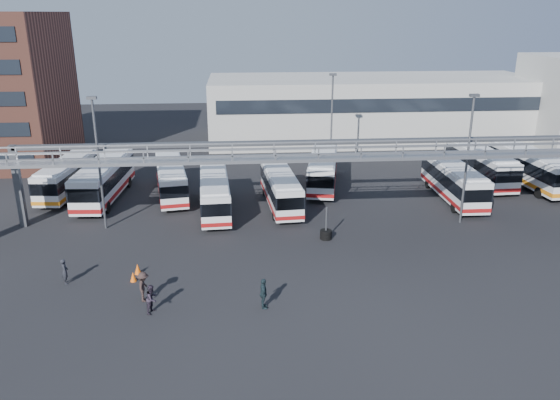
{
  "coord_description": "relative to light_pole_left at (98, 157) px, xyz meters",
  "views": [
    {
      "loc": [
        -5.63,
        -32.42,
        15.92
      ],
      "look_at": [
        -2.55,
        6.0,
        2.64
      ],
      "focal_mm": 35.0,
      "sensor_mm": 36.0,
      "label": 1
    }
  ],
  "objects": [
    {
      "name": "pedestrian_c",
      "position": [
        4.75,
        -11.73,
        -4.82
      ],
      "size": [
        0.69,
        1.18,
        1.82
      ],
      "primitive_type": "imported",
      "rotation": [
        0.0,
        0.0,
        1.56
      ],
      "color": "#2E211E",
      "rests_on": "ground"
    },
    {
      "name": "light_pole_left",
      "position": [
        0.0,
        0.0,
        0.0
      ],
      "size": [
        0.7,
        0.35,
        10.21
      ],
      "color": "#4C4F54",
      "rests_on": "ground"
    },
    {
      "name": "light_pole_back",
      "position": [
        20.0,
        14.0,
        0.0
      ],
      "size": [
        0.7,
        0.35,
        10.21
      ],
      "color": "#4C4F54",
      "rests_on": "ground"
    },
    {
      "name": "warehouse",
      "position": [
        28.0,
        30.0,
        -1.73
      ],
      "size": [
        42.0,
        14.0,
        8.0
      ],
      "primitive_type": "cube",
      "color": "#9E9E99",
      "rests_on": "ground"
    },
    {
      "name": "ground",
      "position": [
        16.0,
        -8.0,
        -5.73
      ],
      "size": [
        140.0,
        140.0,
        0.0
      ],
      "primitive_type": "plane",
      "color": "black",
      "rests_on": "ground"
    },
    {
      "name": "light_pole_mid",
      "position": [
        28.0,
        -1.0,
        0.0
      ],
      "size": [
        0.7,
        0.35,
        10.21
      ],
      "color": "#4C4F54",
      "rests_on": "ground"
    },
    {
      "name": "bus_8",
      "position": [
        34.14,
        9.57,
        -3.89
      ],
      "size": [
        2.96,
        11.03,
        3.32
      ],
      "rotation": [
        0.0,
        0.0,
        0.04
      ],
      "color": "silver",
      "rests_on": "ground"
    },
    {
      "name": "bus_2",
      "position": [
        4.3,
        7.5,
        -4.02
      ],
      "size": [
        3.97,
        10.4,
        3.08
      ],
      "rotation": [
        0.0,
        0.0,
        0.16
      ],
      "color": "silver",
      "rests_on": "ground"
    },
    {
      "name": "pedestrian_a",
      "position": [
        -0.43,
        -9.15,
        -4.91
      ],
      "size": [
        0.56,
        0.69,
        1.64
      ],
      "primitive_type": "imported",
      "rotation": [
        0.0,
        0.0,
        1.89
      ],
      "color": "black",
      "rests_on": "ground"
    },
    {
      "name": "bus_1",
      "position": [
        -1.54,
        7.08,
        -3.82
      ],
      "size": [
        3.38,
        11.51,
        3.45
      ],
      "rotation": [
        0.0,
        0.0,
        -0.07
      ],
      "color": "silver",
      "rests_on": "ground"
    },
    {
      "name": "bus_3",
      "position": [
        8.38,
        2.99,
        -4.04
      ],
      "size": [
        2.9,
        10.17,
        3.05
      ],
      "rotation": [
        0.0,
        0.0,
        0.06
      ],
      "color": "silver",
      "rests_on": "ground"
    },
    {
      "name": "bus_9",
      "position": [
        38.35,
        7.95,
        -3.81
      ],
      "size": [
        3.41,
        11.53,
        3.46
      ],
      "rotation": [
        0.0,
        0.0,
        0.07
      ],
      "color": "silver",
      "rests_on": "ground"
    },
    {
      "name": "gantry",
      "position": [
        16.0,
        -2.13,
        -0.22
      ],
      "size": [
        51.4,
        5.15,
        7.1
      ],
      "color": "gray",
      "rests_on": "ground"
    },
    {
      "name": "cone_left",
      "position": [
        3.67,
        -9.2,
        -5.41
      ],
      "size": [
        0.42,
        0.42,
        0.63
      ],
      "primitive_type": "cone",
      "rotation": [
        0.0,
        0.0,
        -0.06
      ],
      "color": "#F65E0D",
      "rests_on": "ground"
    },
    {
      "name": "bus_5",
      "position": [
        18.46,
        9.22,
        -3.95
      ],
      "size": [
        4.49,
        10.83,
        3.2
      ],
      "rotation": [
        0.0,
        0.0,
        -0.2
      ],
      "color": "silver",
      "rests_on": "ground"
    },
    {
      "name": "pedestrian_d",
      "position": [
        11.63,
        -13.11,
        -4.82
      ],
      "size": [
        0.48,
        1.08,
        1.82
      ],
      "primitive_type": "imported",
      "rotation": [
        0.0,
        0.0,
        1.6
      ],
      "color": "#19282D",
      "rests_on": "ground"
    },
    {
      "name": "cone_right",
      "position": [
        3.79,
        -8.17,
        -5.38
      ],
      "size": [
        0.55,
        0.55,
        0.7
      ],
      "primitive_type": "cone",
      "rotation": [
        0.0,
        0.0,
        0.29
      ],
      "color": "#F65E0D",
      "rests_on": "ground"
    },
    {
      "name": "bus_4",
      "position": [
        13.99,
        3.96,
        -4.05
      ],
      "size": [
        3.03,
        10.13,
        3.03
      ],
      "rotation": [
        0.0,
        0.0,
        0.07
      ],
      "color": "silver",
      "rests_on": "ground"
    },
    {
      "name": "tire_stack",
      "position": [
        16.74,
        -3.5,
        -5.31
      ],
      "size": [
        0.87,
        0.87,
        2.5
      ],
      "color": "black",
      "rests_on": "ground"
    },
    {
      "name": "bus_7",
      "position": [
        29.48,
        4.59,
        -3.94
      ],
      "size": [
        2.6,
        10.65,
        3.23
      ],
      "rotation": [
        0.0,
        0.0,
        -0.01
      ],
      "color": "silver",
      "rests_on": "ground"
    },
    {
      "name": "pedestrian_b",
      "position": [
        5.41,
        -13.06,
        -4.88
      ],
      "size": [
        0.91,
        1.01,
        1.69
      ],
      "primitive_type": "imported",
      "rotation": [
        0.0,
        0.0,
        1.16
      ],
      "color": "#28202D",
      "rests_on": "ground"
    },
    {
      "name": "bus_0",
      "position": [
        -5.26,
        9.02,
        -4.0
      ],
      "size": [
        3.37,
        10.48,
        3.13
      ],
      "rotation": [
        0.0,
        0.0,
        -0.1
      ],
      "color": "silver",
      "rests_on": "ground"
    }
  ]
}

